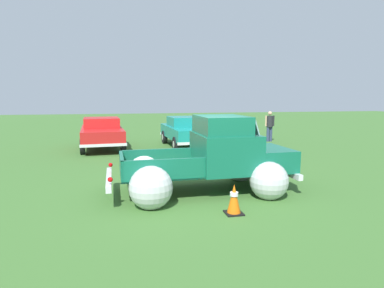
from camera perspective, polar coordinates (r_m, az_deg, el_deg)
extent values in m
plane|color=#3D6B2D|center=(8.51, 1.40, -8.19)|extent=(80.00, 80.00, 0.00)
cylinder|color=black|center=(9.67, 8.43, -3.96)|extent=(0.76, 0.24, 0.76)
cylinder|color=silver|center=(9.67, 8.43, -3.96)|extent=(0.35, 0.24, 0.34)
cylinder|color=black|center=(8.12, 13.02, -6.42)|extent=(0.76, 0.24, 0.76)
cylinder|color=silver|center=(8.12, 13.02, -6.42)|extent=(0.35, 0.24, 0.34)
cylinder|color=black|center=(9.02, -8.38, -4.84)|extent=(0.76, 0.24, 0.76)
cylinder|color=silver|center=(9.02, -8.38, -4.84)|extent=(0.35, 0.24, 0.34)
cylinder|color=black|center=(7.34, -7.14, -7.84)|extent=(0.76, 0.24, 0.76)
cylinder|color=silver|center=(7.34, -7.14, -7.84)|extent=(0.35, 0.24, 0.34)
sphere|color=silver|center=(9.06, -8.41, -4.40)|extent=(0.98, 0.98, 0.96)
sphere|color=silver|center=(7.28, -7.10, -7.49)|extent=(0.98, 0.98, 0.96)
cube|color=olive|center=(8.19, -5.05, -4.97)|extent=(2.08, 1.59, 0.04)
cube|color=#14664C|center=(8.85, -5.77, -2.47)|extent=(2.05, 0.13, 0.50)
cube|color=#14664C|center=(7.43, -4.24, -4.50)|extent=(2.05, 0.13, 0.50)
cube|color=#14664C|center=(8.34, 1.65, -3.09)|extent=(0.11, 1.54, 0.50)
cube|color=#14664C|center=(8.06, -12.03, -3.66)|extent=(0.11, 1.54, 0.50)
cube|color=#14664C|center=(8.47, 5.68, -1.40)|extent=(1.49, 1.73, 0.95)
cube|color=#14664C|center=(8.35, 5.10, 3.32)|extent=(1.18, 1.57, 0.45)
cube|color=#8CADB7|center=(8.58, 9.19, 3.24)|extent=(0.18, 1.46, 0.38)
cube|color=#14664C|center=(8.91, 12.06, -2.38)|extent=(1.29, 1.65, 0.55)
sphere|color=silver|center=(9.69, 8.36, -3.70)|extent=(0.94, 0.94, 0.92)
sphere|color=silver|center=(8.09, 13.12, -6.20)|extent=(0.94, 0.94, 0.92)
cube|color=silver|center=(8.13, -14.12, -5.87)|extent=(0.16, 1.98, 0.14)
cube|color=silver|center=(9.21, 15.04, -4.25)|extent=(0.16, 1.98, 0.14)
sphere|color=red|center=(8.86, -13.86, -3.51)|extent=(0.11, 0.11, 0.11)
sphere|color=red|center=(7.32, -13.91, -5.97)|extent=(0.11, 0.11, 0.11)
cylinder|color=black|center=(14.59, -11.76, -0.15)|extent=(0.25, 0.67, 0.66)
cylinder|color=silver|center=(14.59, -11.76, -0.15)|extent=(0.23, 0.31, 0.30)
cylinder|color=black|center=(14.55, -18.35, -0.42)|extent=(0.25, 0.67, 0.66)
cylinder|color=silver|center=(14.55, -18.35, -0.42)|extent=(0.23, 0.31, 0.30)
cylinder|color=black|center=(17.21, -12.53, 1.08)|extent=(0.25, 0.67, 0.66)
cylinder|color=silver|center=(17.21, -12.53, 1.08)|extent=(0.23, 0.31, 0.30)
cylinder|color=black|center=(17.17, -18.12, 0.85)|extent=(0.25, 0.67, 0.66)
cylinder|color=silver|center=(17.17, -18.12, 0.85)|extent=(0.23, 0.31, 0.30)
cube|color=red|center=(15.81, -15.25, 1.74)|extent=(2.11, 4.26, 0.55)
cube|color=red|center=(15.93, -15.33, 3.59)|extent=(1.69, 1.85, 0.45)
cube|color=silver|center=(17.85, -15.39, 1.62)|extent=(1.86, 0.24, 0.12)
cube|color=silver|center=(13.83, -14.98, -0.20)|extent=(1.86, 0.24, 0.12)
cylinder|color=black|center=(14.93, 3.42, 0.20)|extent=(0.24, 0.67, 0.66)
cylinder|color=silver|center=(14.93, 3.42, 0.20)|extent=(0.23, 0.31, 0.30)
cylinder|color=black|center=(14.49, -2.81, -0.04)|extent=(0.24, 0.67, 0.66)
cylinder|color=silver|center=(14.49, -2.81, -0.04)|extent=(0.23, 0.31, 0.30)
cylinder|color=black|center=(17.48, 0.59, 1.38)|extent=(0.24, 0.67, 0.66)
cylinder|color=silver|center=(17.48, 0.59, 1.38)|extent=(0.23, 0.31, 0.30)
cylinder|color=black|center=(17.11, -4.77, 1.20)|extent=(0.24, 0.67, 0.66)
cylinder|color=silver|center=(17.11, -4.77, 1.20)|extent=(0.23, 0.31, 0.30)
cube|color=teal|center=(15.93, -0.96, 2.08)|extent=(2.01, 4.30, 0.55)
cube|color=teal|center=(16.05, -1.11, 3.91)|extent=(1.63, 1.85, 0.45)
cube|color=silver|center=(17.96, -2.59, 1.94)|extent=(1.84, 0.20, 0.12)
cube|color=silver|center=(13.99, 1.14, 0.17)|extent=(1.84, 0.20, 0.12)
cylinder|color=navy|center=(18.25, 12.94, 1.66)|extent=(0.15, 0.15, 0.79)
cylinder|color=navy|center=(18.33, 13.42, 1.67)|extent=(0.15, 0.15, 0.79)
cylinder|color=#26262B|center=(18.23, 13.25, 3.82)|extent=(0.34, 0.34, 0.59)
cylinder|color=#DBAD84|center=(18.13, 12.63, 3.91)|extent=(0.09, 0.09, 0.56)
cylinder|color=#26262B|center=(18.32, 13.87, 3.91)|extent=(0.09, 0.09, 0.56)
sphere|color=#DBAD84|center=(18.20, 13.29, 5.17)|extent=(0.22, 0.22, 0.21)
cube|color=black|center=(11.50, 2.49, -3.80)|extent=(0.36, 0.36, 0.03)
cone|color=orange|center=(11.44, 2.50, -2.25)|extent=(0.28, 0.28, 0.60)
cylinder|color=white|center=(11.42, 2.50, -1.81)|extent=(0.17, 0.17, 0.08)
cube|color=black|center=(7.03, 7.21, -11.72)|extent=(0.36, 0.36, 0.03)
cone|color=orange|center=(6.93, 7.26, -9.27)|extent=(0.28, 0.28, 0.60)
cylinder|color=white|center=(6.90, 7.27, -8.55)|extent=(0.17, 0.17, 0.08)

